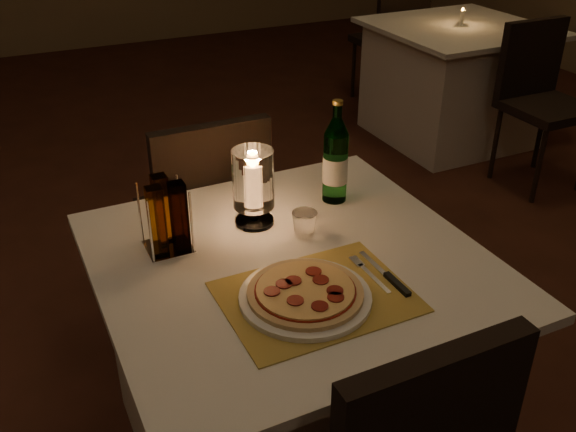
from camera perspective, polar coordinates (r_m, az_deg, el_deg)
name	(u,v)px	position (r m, az deg, el deg)	size (l,w,h in m)	color
floor	(257,396)	(2.38, -2.77, -15.72)	(8.00, 10.00, 0.02)	#441F15
main_table	(291,363)	(1.93, 0.26, -12.90)	(1.00, 1.00, 0.74)	white
chair_far	(207,205)	(2.38, -7.25, 0.95)	(0.42, 0.42, 0.90)	black
placemat	(316,297)	(1.57, 2.52, -7.19)	(0.45, 0.34, 0.00)	#B5953F
plate	(305,297)	(1.55, 1.54, -7.21)	(0.32, 0.32, 0.01)	white
pizza	(305,292)	(1.54, 1.55, -6.73)	(0.28, 0.28, 0.02)	#D8B77F
fork	(367,272)	(1.66, 7.05, -4.92)	(0.02, 0.18, 0.00)	silver
knife	(392,280)	(1.63, 9.22, -5.60)	(0.02, 0.22, 0.01)	black
tumbler	(305,224)	(1.79, 1.48, -0.70)	(0.07, 0.07, 0.07)	white
water_bottle	(335,161)	(1.94, 4.24, 4.88)	(0.08, 0.08, 0.32)	#60B264
hurricane_candle	(253,182)	(1.81, -3.12, 3.07)	(0.12, 0.12, 0.23)	white
cruet_caddy	(166,219)	(1.72, -10.76, -0.23)	(0.12, 0.12, 0.21)	white
neighbor_table_right	(453,82)	(4.40, 14.48, 11.43)	(1.00, 1.00, 0.74)	white
neighbor_chair_ra	(540,88)	(3.86, 21.45, 10.54)	(0.42, 0.42, 0.90)	black
neighbor_chair_rb	(394,31)	(4.90, 9.41, 15.90)	(0.42, 0.42, 0.90)	black
neighbor_candle_right	(462,17)	(4.30, 15.20, 16.67)	(0.03, 0.03, 0.11)	white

